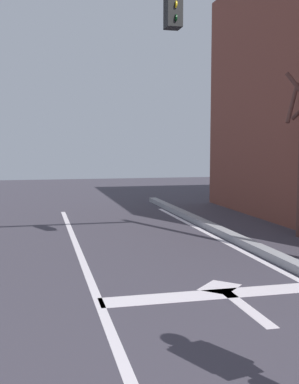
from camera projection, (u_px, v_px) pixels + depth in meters
lane_line_center at (121, 357)px, 4.42m from camera, size 0.12×20.00×0.01m
stop_bar at (217, 294)px, 6.30m from camera, size 3.14×0.40×0.01m
lane_arrow_stem at (246, 307)px, 5.78m from camera, size 0.16×1.40×0.01m
lane_arrow_head at (220, 287)px, 6.61m from camera, size 0.71×0.71×0.01m
traffic_signal_mast at (247, 62)px, 7.67m from camera, size 4.91×0.34×4.81m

